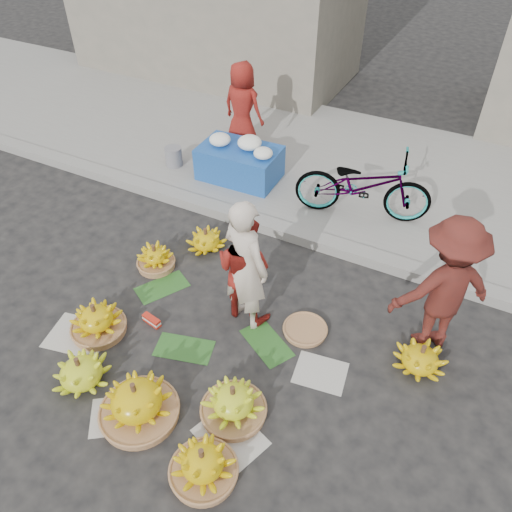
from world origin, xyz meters
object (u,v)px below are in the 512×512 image
at_px(banana_bunch_4, 233,403).
at_px(flower_table, 240,161).
at_px(vendor_cream, 246,265).
at_px(banana_bunch_0, 97,320).
at_px(bicycle, 363,185).

distance_m(banana_bunch_4, flower_table, 4.26).
distance_m(vendor_cream, flower_table, 2.99).
bearing_deg(vendor_cream, banana_bunch_0, 53.52).
xyz_separation_m(flower_table, bicycle, (2.05, -0.09, 0.21)).
distance_m(flower_table, bicycle, 2.06).
bearing_deg(banana_bunch_0, flower_table, 90.77).
bearing_deg(banana_bunch_4, vendor_cream, 112.40).
bearing_deg(banana_bunch_4, flower_table, 117.68).
height_order(flower_table, bicycle, bicycle).
xyz_separation_m(banana_bunch_0, bicycle, (2.00, 3.45, 0.44)).
relative_size(flower_table, bicycle, 0.66).
bearing_deg(banana_bunch_0, bicycle, 59.87).
xyz_separation_m(vendor_cream, bicycle, (0.57, 2.47, -0.22)).
xyz_separation_m(banana_bunch_0, vendor_cream, (1.43, 0.98, 0.66)).
bearing_deg(banana_bunch_0, banana_bunch_4, -6.69).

